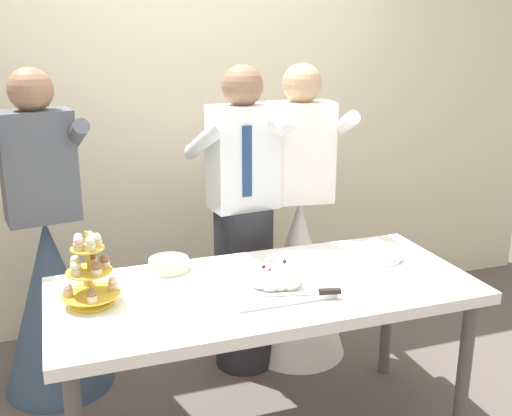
{
  "coord_description": "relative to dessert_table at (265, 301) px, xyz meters",
  "views": [
    {
      "loc": [
        -0.81,
        -2.2,
        1.81
      ],
      "look_at": [
        0.01,
        0.15,
        1.07
      ],
      "focal_mm": 41.82,
      "sensor_mm": 36.0,
      "label": 1
    }
  ],
  "objects": [
    {
      "name": "round_cake",
      "position": [
        -0.36,
        0.27,
        0.1
      ],
      "size": [
        0.24,
        0.24,
        0.07
      ],
      "color": "white",
      "rests_on": "dessert_table"
    },
    {
      "name": "cupcake_stand",
      "position": [
        -0.71,
        0.05,
        0.21
      ],
      "size": [
        0.23,
        0.23,
        0.31
      ],
      "color": "gold",
      "rests_on": "dessert_table"
    },
    {
      "name": "rear_wall",
      "position": [
        0.0,
        1.42,
        0.75
      ],
      "size": [
        5.2,
        0.1,
        2.9
      ],
      "primitive_type": "cube",
      "color": "beige",
      "rests_on": "ground_plane"
    },
    {
      "name": "main_cake_tray",
      "position": [
        0.03,
        -0.07,
        0.12
      ],
      "size": [
        0.43,
        0.33,
        0.12
      ],
      "color": "silver",
      "rests_on": "dessert_table"
    },
    {
      "name": "dessert_table",
      "position": [
        0.0,
        0.0,
        0.0
      ],
      "size": [
        1.8,
        0.8,
        0.78
      ],
      "color": "white",
      "rests_on": "ground_plane"
    },
    {
      "name": "plate_stack",
      "position": [
        0.63,
        0.09,
        0.1
      ],
      "size": [
        0.18,
        0.18,
        0.05
      ],
      "color": "white",
      "rests_on": "dessert_table"
    },
    {
      "name": "person_groom",
      "position": [
        0.12,
        0.67,
        0.05
      ],
      "size": [
        0.51,
        0.54,
        1.66
      ],
      "color": "#232328",
      "rests_on": "ground_plane"
    },
    {
      "name": "person_guest",
      "position": [
        -0.88,
        0.79,
        -0.12
      ],
      "size": [
        0.57,
        0.56,
        1.66
      ],
      "color": "#334760",
      "rests_on": "ground_plane"
    },
    {
      "name": "person_bride",
      "position": [
        0.46,
        0.7,
        -0.12
      ],
      "size": [
        0.56,
        0.56,
        1.66
      ],
      "color": "white",
      "rests_on": "ground_plane"
    }
  ]
}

